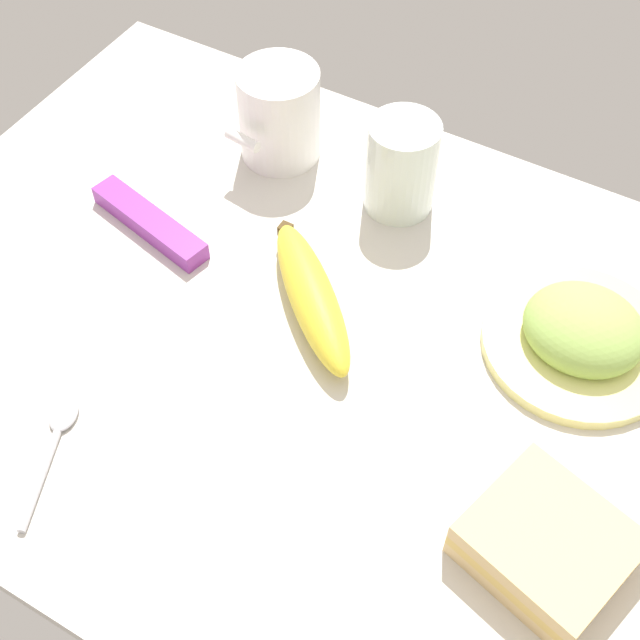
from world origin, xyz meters
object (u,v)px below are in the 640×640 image
snack_bar (150,223)px  glass_of_milk (401,170)px  plate_of_food (582,334)px  sandwich_main (547,545)px  banana (312,296)px  spoon (55,439)px  coffee_mug_black (279,113)px

snack_bar → glass_of_milk: bearing=51.3°
plate_of_food → sandwich_main: plate_of_food is taller
banana → spoon: banana is taller
spoon → coffee_mug_black: bearing=93.2°
glass_of_milk → snack_bar: size_ratio=0.70×
plate_of_food → glass_of_milk: (-22.50, 8.46, 2.68)cm
banana → snack_bar: bearing=177.3°
coffee_mug_black → sandwich_main: 51.10cm
plate_of_food → spoon: plate_of_food is taller
sandwich_main → glass_of_milk: size_ratio=1.35×
coffee_mug_black → snack_bar: bearing=-108.1°
coffee_mug_black → glass_of_milk: bearing=-2.6°
banana → spoon: bearing=-117.2°
plate_of_food → glass_of_milk: size_ratio=1.73×
banana → spoon: size_ratio=1.34×
snack_bar → banana: bearing=10.3°
coffee_mug_black → spoon: size_ratio=0.90×
coffee_mug_black → banana: bearing=-51.2°
sandwich_main → glass_of_milk: glass_of_milk is taller
coffee_mug_black → plate_of_food: bearing=-13.8°
spoon → snack_bar: (-7.65, 23.78, 0.62)cm
glass_of_milk → banana: bearing=-92.2°
snack_bar → sandwich_main: bearing=-2.6°
glass_of_milk → snack_bar: (-20.08, -15.88, -3.59)cm
plate_of_food → coffee_mug_black: 38.44cm
coffee_mug_black → banana: size_ratio=0.67×
banana → spoon: (-11.78, -22.88, -1.70)cm
plate_of_food → snack_bar: bearing=-170.1°
sandwich_main → banana: sandwich_main is taller
glass_of_milk → spoon: 41.78cm
coffee_mug_black → banana: 22.62cm
plate_of_food → spoon: (-34.93, -31.21, -1.53)cm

